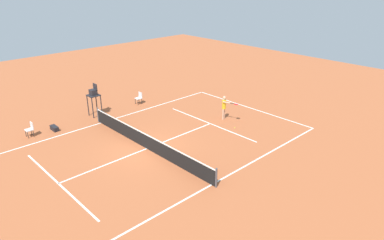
{
  "coord_description": "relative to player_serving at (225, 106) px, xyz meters",
  "views": [
    {
      "loc": [
        -15.51,
        10.94,
        9.78
      ],
      "look_at": [
        -0.03,
        -3.72,
        0.8
      ],
      "focal_mm": 32.84,
      "sensor_mm": 36.0,
      "label": 1
    }
  ],
  "objects": [
    {
      "name": "ground_plane",
      "position": [
        0.15,
        6.8,
        -1.05
      ],
      "size": [
        60.0,
        60.0,
        0.0
      ],
      "primitive_type": "plane",
      "color": "#AD5933"
    },
    {
      "name": "court_lines",
      "position": [
        0.15,
        6.8,
        -1.05
      ],
      "size": [
        10.85,
        20.12,
        0.01
      ],
      "color": "white",
      "rests_on": "ground"
    },
    {
      "name": "tennis_net",
      "position": [
        0.15,
        6.8,
        -0.55
      ],
      "size": [
        11.45,
        0.1,
        1.07
      ],
      "color": "#4C4C51",
      "rests_on": "ground"
    },
    {
      "name": "player_serving",
      "position": [
        0.0,
        0.0,
        0.0
      ],
      "size": [
        1.33,
        0.5,
        1.76
      ],
      "rotation": [
        0.0,
        0.0,
        1.85
      ],
      "color": "#D8A884",
      "rests_on": "ground"
    },
    {
      "name": "tennis_ball",
      "position": [
        -1.54,
        0.63,
        -1.01
      ],
      "size": [
        0.07,
        0.07,
        0.07
      ],
      "primitive_type": "sphere",
      "color": "#CCE033",
      "rests_on": "ground"
    },
    {
      "name": "umpire_chair",
      "position": [
        7.03,
        6.35,
        0.56
      ],
      "size": [
        0.8,
        0.8,
        2.41
      ],
      "color": "#232328",
      "rests_on": "ground"
    },
    {
      "name": "courtside_chair_near",
      "position": [
        6.67,
        11.19,
        -0.51
      ],
      "size": [
        0.44,
        0.46,
        0.95
      ],
      "color": "#262626",
      "rests_on": "ground"
    },
    {
      "name": "courtside_chair_mid",
      "position": [
        6.88,
        2.53,
        -0.51
      ],
      "size": [
        0.44,
        0.46,
        0.95
      ],
      "color": "#262626",
      "rests_on": "ground"
    },
    {
      "name": "equipment_bag",
      "position": [
        6.56,
        9.69,
        -0.9
      ],
      "size": [
        0.76,
        0.32,
        0.3
      ],
      "primitive_type": "cube",
      "color": "black",
      "rests_on": "ground"
    }
  ]
}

